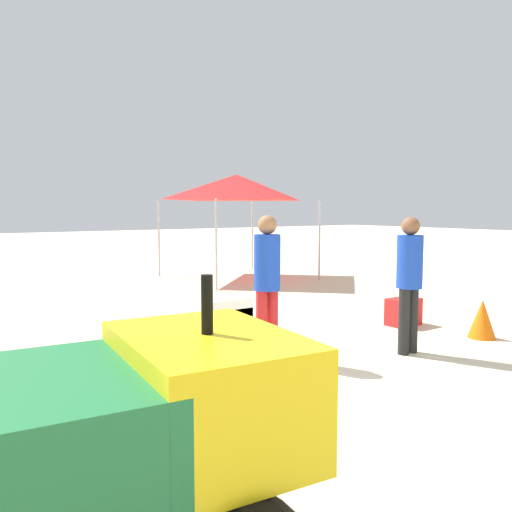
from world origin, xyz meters
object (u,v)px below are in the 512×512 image
at_px(lifeguard_near_right, 267,277).
at_px(popup_canopy, 237,187).
at_px(stacked_plastic_chairs, 223,343).
at_px(cooler_box, 403,312).
at_px(traffic_cone_near, 482,319).
at_px(lifeguard_far_right, 409,275).
at_px(utility_cart, 38,449).

height_order(lifeguard_near_right, popup_canopy, popup_canopy).
bearing_deg(stacked_plastic_chairs, lifeguard_near_right, 39.46).
bearing_deg(lifeguard_near_right, cooler_box, 5.53).
distance_m(popup_canopy, traffic_cone_near, 7.72).
height_order(popup_canopy, cooler_box, popup_canopy).
bearing_deg(lifeguard_near_right, lifeguard_far_right, -27.18).
height_order(utility_cart, traffic_cone_near, utility_cart).
height_order(utility_cart, popup_canopy, popup_canopy).
bearing_deg(stacked_plastic_chairs, cooler_box, 17.63).
xyz_separation_m(lifeguard_near_right, cooler_box, (2.85, 0.28, -0.80)).
distance_m(utility_cart, lifeguard_far_right, 5.17).
bearing_deg(stacked_plastic_chairs, lifeguard_far_right, 4.08).
bearing_deg(lifeguard_far_right, stacked_plastic_chairs, -175.92).
height_order(popup_canopy, traffic_cone_near, popup_canopy).
bearing_deg(cooler_box, lifeguard_far_right, -138.65).
bearing_deg(lifeguard_near_right, stacked_plastic_chairs, -140.54).
bearing_deg(stacked_plastic_chairs, traffic_cone_near, 1.61).
bearing_deg(lifeguard_far_right, popup_canopy, 73.83).
bearing_deg(traffic_cone_near, lifeguard_far_right, 176.90).
bearing_deg(lifeguard_far_right, lifeguard_near_right, 152.82).
bearing_deg(popup_canopy, lifeguard_far_right, -106.17).
xyz_separation_m(lifeguard_far_right, traffic_cone_near, (1.50, -0.08, -0.72)).
distance_m(utility_cart, popup_canopy, 11.63).
distance_m(lifeguard_near_right, cooler_box, 2.98).
bearing_deg(lifeguard_far_right, cooler_box, 41.35).
distance_m(utility_cart, lifeguard_near_right, 4.20).
distance_m(lifeguard_near_right, lifeguard_far_right, 1.80).
bearing_deg(utility_cart, stacked_plastic_chairs, 40.78).
bearing_deg(cooler_box, popup_canopy, 82.02).
bearing_deg(traffic_cone_near, stacked_plastic_chairs, -178.39).
distance_m(stacked_plastic_chairs, popup_canopy, 9.19).
bearing_deg(popup_canopy, utility_cart, -126.97).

